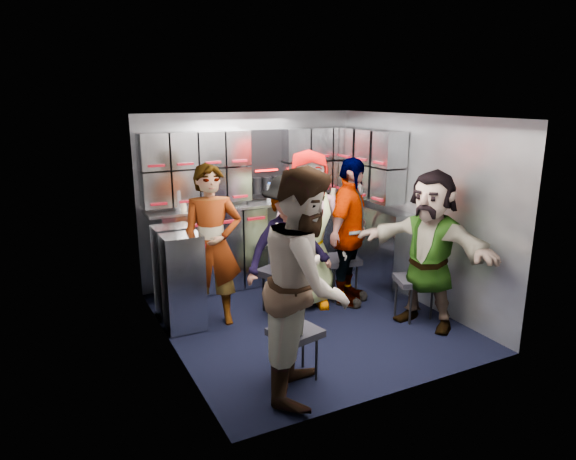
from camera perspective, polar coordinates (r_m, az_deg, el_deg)
name	(u,v)px	position (r m, az deg, el deg)	size (l,w,h in m)	color
floor	(307,321)	(5.48, 2.07, -10.02)	(3.00, 3.00, 0.00)	black
wall_back	(250,198)	(6.45, -4.26, 3.58)	(2.80, 0.04, 2.10)	gray
wall_left	(168,241)	(4.64, -13.16, -1.21)	(0.04, 3.00, 2.10)	gray
wall_right	(417,210)	(5.92, 14.16, 2.15)	(0.04, 3.00, 2.10)	gray
ceiling	(309,116)	(4.98, 2.30, 12.49)	(2.80, 3.00, 0.02)	silver
cart_bank_back	(257,245)	(6.40, -3.44, -1.62)	(2.68, 0.38, 0.99)	#959BA4
cart_bank_left	(178,277)	(5.37, -12.07, -5.16)	(0.38, 0.76, 0.99)	#959BA4
counter	(257,204)	(6.27, -3.51, 2.94)	(2.68, 0.42, 0.03)	#AFB2B6
locker_bank_back	(254,164)	(6.24, -3.80, 7.31)	(2.68, 0.28, 0.82)	#959BA4
locker_bank_right	(371,164)	(6.29, 9.20, 7.21)	(0.28, 1.00, 0.82)	#959BA4
right_cabinet	(372,245)	(6.41, 9.36, -1.70)	(0.28, 1.20, 1.00)	#959BA4
coffee_niche	(266,164)	(6.37, -2.51, 7.30)	(0.46, 0.16, 0.84)	black
red_latch_strip	(263,218)	(6.12, -2.75, 1.36)	(2.60, 0.02, 0.03)	maroon
jump_seat_near_left	(295,335)	(4.30, 0.81, -11.58)	(0.44, 0.42, 0.44)	black
jump_seat_mid_left	(282,274)	(5.51, -0.70, -4.89)	(0.55, 0.54, 0.50)	black
jump_seat_center	(300,269)	(5.93, 1.35, -4.33)	(0.39, 0.38, 0.41)	black
jump_seat_mid_right	(340,262)	(5.97, 5.76, -3.53)	(0.47, 0.46, 0.49)	black
jump_seat_near_right	(415,282)	(5.56, 13.90, -5.66)	(0.48, 0.47, 0.45)	black
attendant_standing	(212,246)	(5.21, -8.43, -1.77)	(0.60, 0.40, 1.65)	black
attendant_arc_a	(306,283)	(3.95, 2.05, -5.94)	(0.87, 0.68, 1.80)	black
attendant_arc_b	(289,249)	(5.25, 0.15, -2.11)	(1.00, 0.57, 1.54)	black
attendant_arc_c	(308,229)	(5.63, 2.24, 0.06)	(0.85, 0.55, 1.74)	black
attendant_arc_d	(349,232)	(5.71, 6.83, -0.27)	(0.97, 0.40, 1.65)	black
attendant_arc_e	(429,250)	(5.31, 15.42, -2.13)	(1.49, 0.47, 1.61)	black
bottle_left	(178,201)	(5.89, -12.08, 3.20)	(0.07, 0.07, 0.24)	white
bottle_mid	(269,193)	(6.26, -2.08, 4.12)	(0.06, 0.06, 0.22)	white
bottle_right	(275,191)	(6.29, -1.44, 4.35)	(0.07, 0.07, 0.26)	white
cup_left	(183,206)	(5.90, -11.57, 2.61)	(0.08, 0.08, 0.11)	#CAB58E
cup_right	(333,192)	(6.68, 4.97, 4.22)	(0.07, 0.07, 0.10)	#CAB58E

